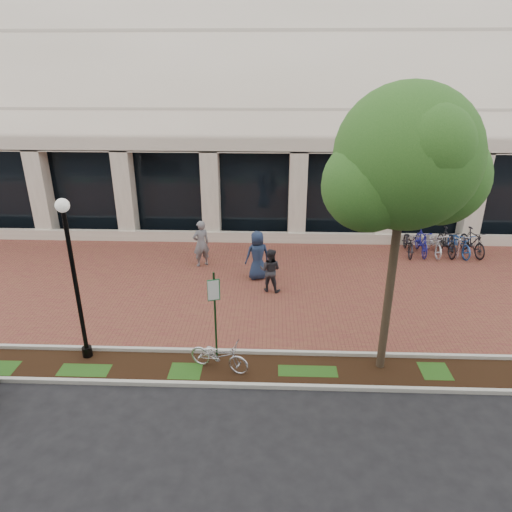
{
  "coord_description": "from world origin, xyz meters",
  "views": [
    {
      "loc": [
        0.86,
        -15.56,
        7.72
      ],
      "look_at": [
        0.31,
        -0.8,
        1.52
      ],
      "focal_mm": 32.0,
      "sensor_mm": 36.0,
      "label": 1
    }
  ],
  "objects_px": {
    "bollard": "(458,249)",
    "pedestrian_mid": "(270,270)",
    "parking_sign": "(215,307)",
    "street_tree": "(407,167)",
    "pedestrian_right": "(257,255)",
    "pedestrian_left": "(201,244)",
    "lamppost": "(74,273)",
    "bike_rack_cluster": "(440,242)",
    "locked_bicycle": "(219,355)"
  },
  "relations": [
    {
      "from": "parking_sign",
      "to": "pedestrian_right",
      "type": "relative_size",
      "value": 1.42
    },
    {
      "from": "street_tree",
      "to": "bike_rack_cluster",
      "type": "bearing_deg",
      "value": 62.78
    },
    {
      "from": "parking_sign",
      "to": "pedestrian_left",
      "type": "relative_size",
      "value": 1.41
    },
    {
      "from": "parking_sign",
      "to": "locked_bicycle",
      "type": "distance_m",
      "value": 1.33
    },
    {
      "from": "bike_rack_cluster",
      "to": "street_tree",
      "type": "bearing_deg",
      "value": -117.85
    },
    {
      "from": "lamppost",
      "to": "locked_bicycle",
      "type": "height_order",
      "value": "lamppost"
    },
    {
      "from": "parking_sign",
      "to": "bollard",
      "type": "xyz_separation_m",
      "value": [
        9.46,
        7.66,
        -1.24
      ]
    },
    {
      "from": "lamppost",
      "to": "pedestrian_left",
      "type": "distance_m",
      "value": 7.1
    },
    {
      "from": "pedestrian_right",
      "to": "parking_sign",
      "type": "bearing_deg",
      "value": 58.92
    },
    {
      "from": "locked_bicycle",
      "to": "pedestrian_right",
      "type": "xyz_separation_m",
      "value": [
        0.83,
        5.82,
        0.51
      ]
    },
    {
      "from": "lamppost",
      "to": "bollard",
      "type": "relative_size",
      "value": 4.89
    },
    {
      "from": "pedestrian_left",
      "to": "bike_rack_cluster",
      "type": "xyz_separation_m",
      "value": [
        10.25,
        1.64,
        -0.42
      ]
    },
    {
      "from": "parking_sign",
      "to": "bike_rack_cluster",
      "type": "height_order",
      "value": "parking_sign"
    },
    {
      "from": "street_tree",
      "to": "pedestrian_left",
      "type": "distance_m",
      "value": 10.04
    },
    {
      "from": "bollard",
      "to": "pedestrian_mid",
      "type": "bearing_deg",
      "value": -157.97
    },
    {
      "from": "bollard",
      "to": "bike_rack_cluster",
      "type": "bearing_deg",
      "value": 136.2
    },
    {
      "from": "parking_sign",
      "to": "bike_rack_cluster",
      "type": "distance_m",
      "value": 12.15
    },
    {
      "from": "parking_sign",
      "to": "pedestrian_mid",
      "type": "xyz_separation_m",
      "value": [
        1.45,
        4.43,
        -0.9
      ]
    },
    {
      "from": "lamppost",
      "to": "pedestrian_left",
      "type": "relative_size",
      "value": 2.39
    },
    {
      "from": "street_tree",
      "to": "locked_bicycle",
      "type": "height_order",
      "value": "street_tree"
    },
    {
      "from": "locked_bicycle",
      "to": "bollard",
      "type": "bearing_deg",
      "value": -30.1
    },
    {
      "from": "locked_bicycle",
      "to": "pedestrian_mid",
      "type": "bearing_deg",
      "value": 3.67
    },
    {
      "from": "lamppost",
      "to": "pedestrian_right",
      "type": "xyz_separation_m",
      "value": [
        4.69,
        5.36,
        -1.66
      ]
    },
    {
      "from": "parking_sign",
      "to": "pedestrian_mid",
      "type": "height_order",
      "value": "parking_sign"
    },
    {
      "from": "parking_sign",
      "to": "lamppost",
      "type": "xyz_separation_m",
      "value": [
        -3.73,
        0.1,
        0.91
      ]
    },
    {
      "from": "lamppost",
      "to": "street_tree",
      "type": "height_order",
      "value": "street_tree"
    },
    {
      "from": "lamppost",
      "to": "pedestrian_mid",
      "type": "distance_m",
      "value": 6.99
    },
    {
      "from": "pedestrian_right",
      "to": "bollard",
      "type": "bearing_deg",
      "value": 173.37
    },
    {
      "from": "bollard",
      "to": "bike_rack_cluster",
      "type": "height_order",
      "value": "bike_rack_cluster"
    },
    {
      "from": "lamppost",
      "to": "locked_bicycle",
      "type": "relative_size",
      "value": 2.7
    },
    {
      "from": "pedestrian_mid",
      "to": "bike_rack_cluster",
      "type": "relative_size",
      "value": 0.45
    },
    {
      "from": "pedestrian_left",
      "to": "pedestrian_right",
      "type": "bearing_deg",
      "value": 123.41
    },
    {
      "from": "locked_bicycle",
      "to": "bollard",
      "type": "xyz_separation_m",
      "value": [
        9.33,
        8.03,
        0.03
      ]
    },
    {
      "from": "pedestrian_mid",
      "to": "bike_rack_cluster",
      "type": "height_order",
      "value": "pedestrian_mid"
    },
    {
      "from": "parking_sign",
      "to": "street_tree",
      "type": "height_order",
      "value": "street_tree"
    },
    {
      "from": "locked_bicycle",
      "to": "pedestrian_mid",
      "type": "relative_size",
      "value": 1.05
    },
    {
      "from": "locked_bicycle",
      "to": "bike_rack_cluster",
      "type": "relative_size",
      "value": 0.48
    },
    {
      "from": "parking_sign",
      "to": "bollard",
      "type": "height_order",
      "value": "parking_sign"
    },
    {
      "from": "street_tree",
      "to": "pedestrian_right",
      "type": "height_order",
      "value": "street_tree"
    },
    {
      "from": "pedestrian_right",
      "to": "bollard",
      "type": "distance_m",
      "value": 8.8
    },
    {
      "from": "lamppost",
      "to": "bike_rack_cluster",
      "type": "xyz_separation_m",
      "value": [
        12.59,
        8.14,
        -2.07
      ]
    },
    {
      "from": "lamppost",
      "to": "bollard",
      "type": "bearing_deg",
      "value": 29.84
    },
    {
      "from": "pedestrian_right",
      "to": "bike_rack_cluster",
      "type": "relative_size",
      "value": 0.53
    },
    {
      "from": "pedestrian_left",
      "to": "pedestrian_right",
      "type": "height_order",
      "value": "pedestrian_left"
    },
    {
      "from": "lamppost",
      "to": "pedestrian_mid",
      "type": "relative_size",
      "value": 2.84
    },
    {
      "from": "bollard",
      "to": "pedestrian_right",
      "type": "bearing_deg",
      "value": -165.46
    },
    {
      "from": "parking_sign",
      "to": "pedestrian_left",
      "type": "bearing_deg",
      "value": 82.29
    },
    {
      "from": "lamppost",
      "to": "bike_rack_cluster",
      "type": "distance_m",
      "value": 15.14
    },
    {
      "from": "street_tree",
      "to": "parking_sign",
      "type": "bearing_deg",
      "value": 179.56
    },
    {
      "from": "parking_sign",
      "to": "lamppost",
      "type": "distance_m",
      "value": 3.84
    }
  ]
}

